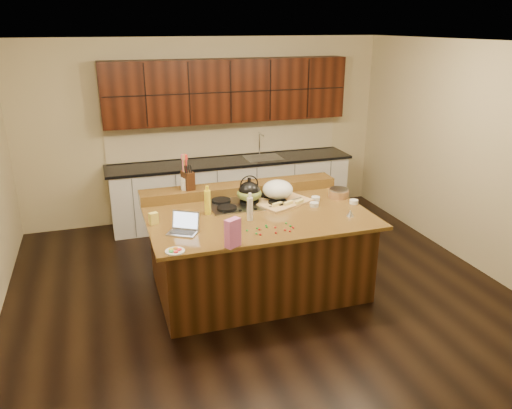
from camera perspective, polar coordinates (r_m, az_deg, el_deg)
name	(u,v)px	position (r m, az deg, el deg)	size (l,w,h in m)	color
room	(257,175)	(5.32, 0.17, 3.37)	(5.52, 5.02, 2.72)	black
island	(257,251)	(5.64, 0.16, -5.29)	(2.40, 1.60, 0.92)	black
back_ledge	(240,189)	(6.07, -1.89, 1.82)	(2.40, 0.30, 0.12)	black
cooktop	(249,203)	(5.72, -0.77, 0.21)	(0.92, 0.52, 0.05)	gray
back_counter	(231,157)	(7.56, -2.93, 5.49)	(3.70, 0.66, 2.40)	silver
kettle	(249,191)	(5.68, -0.78, 1.54)	(0.25, 0.25, 0.22)	black
green_bowl	(249,194)	(5.69, -0.78, 1.23)	(0.29, 0.29, 0.16)	olive
laptop	(184,227)	(5.00, -8.23, -2.55)	(0.36, 0.34, 0.20)	#B7B7BC
oil_bottle	(208,202)	(5.41, -5.56, 0.25)	(0.07, 0.07, 0.27)	yellow
vinegar_bottle	(250,209)	(5.22, -0.70, -0.51)	(0.06, 0.06, 0.25)	silver
wooden_tray	(279,192)	(5.79, 2.62, 1.41)	(0.74, 0.65, 0.25)	tan
ramekin_a	(314,205)	(5.68, 6.67, 0.00)	(0.10, 0.10, 0.04)	white
ramekin_b	(316,199)	(5.88, 6.83, 0.68)	(0.10, 0.10, 0.04)	white
ramekin_c	(354,202)	(5.84, 11.12, 0.32)	(0.10, 0.10, 0.04)	white
strainer_bowl	(339,194)	(6.01, 9.42, 1.21)	(0.24, 0.24, 0.09)	#996B3F
kitchen_timer	(350,213)	(5.45, 10.73, -0.97)	(0.08, 0.08, 0.07)	silver
pink_bag	(233,233)	(4.60, -2.68, -3.26)	(0.15, 0.08, 0.27)	#D363AB
candy_plate	(175,251)	(4.61, -9.25, -5.29)	(0.18, 0.18, 0.01)	white
package_box	(154,218)	(5.25, -11.62, -1.57)	(0.09, 0.06, 0.12)	#F6E156
utensil_crock	(186,184)	(5.89, -8.04, 2.39)	(0.12, 0.12, 0.14)	white
knife_block	(188,180)	(5.89, -7.79, 2.76)	(0.11, 0.18, 0.21)	black
gumdrop_0	(285,230)	(5.00, 3.35, -2.92)	(0.02, 0.02, 0.02)	red
gumdrop_1	(257,228)	(5.03, 0.13, -2.74)	(0.02, 0.02, 0.02)	#198C26
gumdrop_2	(276,233)	(4.93, 2.29, -3.25)	(0.02, 0.02, 0.02)	red
gumdrop_3	(286,223)	(5.17, 3.46, -2.14)	(0.02, 0.02, 0.02)	#198C26
gumdrop_4	(290,231)	(4.97, 3.90, -3.05)	(0.02, 0.02, 0.02)	red
gumdrop_5	(247,231)	(4.98, -1.04, -3.00)	(0.02, 0.02, 0.02)	#198C26
gumdrop_6	(260,235)	(4.88, 0.50, -3.46)	(0.02, 0.02, 0.02)	red
gumdrop_7	(267,227)	(5.06, 1.24, -2.59)	(0.02, 0.02, 0.02)	#198C26
gumdrop_8	(260,229)	(5.00, 0.41, -2.87)	(0.02, 0.02, 0.02)	red
gumdrop_9	(266,225)	(5.10, 1.15, -2.41)	(0.02, 0.02, 0.02)	#198C26
gumdrop_10	(275,227)	(5.06, 2.22, -2.62)	(0.02, 0.02, 0.02)	red
gumdrop_11	(256,233)	(4.91, 0.04, -3.32)	(0.02, 0.02, 0.02)	#198C26
gumdrop_12	(293,228)	(5.06, 4.26, -2.64)	(0.02, 0.02, 0.02)	red
gumdrop_13	(290,226)	(5.10, 3.94, -2.47)	(0.02, 0.02, 0.02)	#198C26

